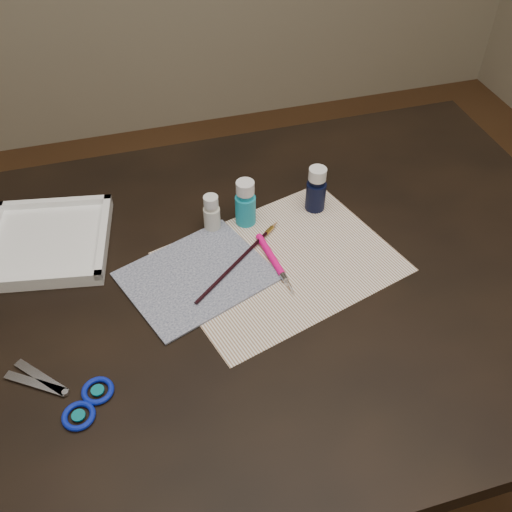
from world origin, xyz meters
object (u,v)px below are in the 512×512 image
object	(u,v)px
paint_bottle_navy	(316,189)
canvas	(197,276)
scissors	(53,392)
palette_tray	(47,241)
paint_bottle_white	(212,213)
paper	(281,262)
paint_bottle_cyan	(245,203)

from	to	relation	value
paint_bottle_navy	canvas	bearing A→B (deg)	-155.50
scissors	palette_tray	distance (m)	0.33
paint_bottle_white	palette_tray	world-z (taller)	paint_bottle_white
paper	paint_bottle_white	world-z (taller)	paint_bottle_white
scissors	paint_bottle_navy	bearing A→B (deg)	-116.39
paint_bottle_white	paint_bottle_navy	bearing A→B (deg)	0.87
paper	scissors	distance (m)	0.44
paint_bottle_cyan	palette_tray	distance (m)	0.38
palette_tray	scissors	bearing A→B (deg)	-90.30
canvas	paint_bottle_white	xyz separation A→B (m)	(0.06, 0.12, 0.04)
canvas	paint_bottle_cyan	xyz separation A→B (m)	(0.12, 0.12, 0.05)
paint_bottle_cyan	canvas	bearing A→B (deg)	-135.89
canvas	paint_bottle_white	size ratio (longest dim) A/B	3.11
canvas	palette_tray	world-z (taller)	palette_tray
paint_bottle_white	palette_tray	bearing A→B (deg)	173.22
canvas	paint_bottle_navy	bearing A→B (deg)	24.50
canvas	scissors	xyz separation A→B (m)	(-0.25, -0.17, 0.00)
paint_bottle_navy	palette_tray	xyz separation A→B (m)	(-0.52, 0.03, -0.03)
paint_bottle_cyan	scissors	xyz separation A→B (m)	(-0.37, -0.29, -0.04)
paint_bottle_navy	paper	bearing A→B (deg)	-131.14
canvas	paint_bottle_navy	world-z (taller)	paint_bottle_navy
paint_bottle_cyan	paint_bottle_navy	xyz separation A→B (m)	(0.14, 0.00, -0.00)
scissors	canvas	bearing A→B (deg)	-111.47
paper	palette_tray	bearing A→B (deg)	158.51
scissors	palette_tray	bearing A→B (deg)	-56.33
paint_bottle_white	scissors	distance (m)	0.43
palette_tray	canvas	bearing A→B (deg)	-31.75
canvas	paint_bottle_navy	size ratio (longest dim) A/B	2.51
paint_bottle_cyan	scissors	world-z (taller)	paint_bottle_cyan
canvas	palette_tray	distance (m)	0.29
paper	paint_bottle_cyan	xyz separation A→B (m)	(-0.03, 0.12, 0.05)
paper	canvas	world-z (taller)	canvas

